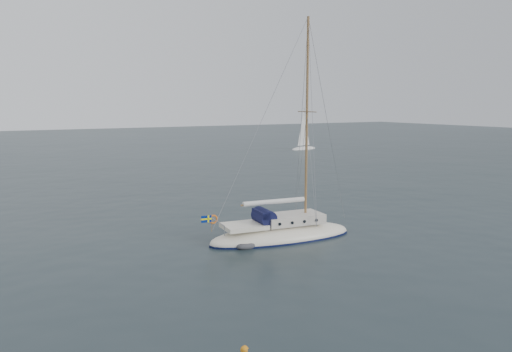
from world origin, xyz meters
TOP-DOWN VIEW (x-y plane):
  - ground at (0.00, 0.00)m, footprint 300.00×300.00m
  - sailboat at (0.59, 2.44)m, footprint 10.16×3.04m
  - dinghy at (-1.81, 2.00)m, footprint 2.45×1.11m
  - distant_yacht_b at (37.71, 52.68)m, footprint 6.21×3.31m

SIDE VIEW (x-z plane):
  - ground at x=0.00m, z-range 0.00..0.00m
  - dinghy at x=-1.81m, z-range -0.02..0.33m
  - sailboat at x=0.59m, z-range -6.14..8.33m
  - distant_yacht_b at x=37.71m, z-range -0.60..7.63m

